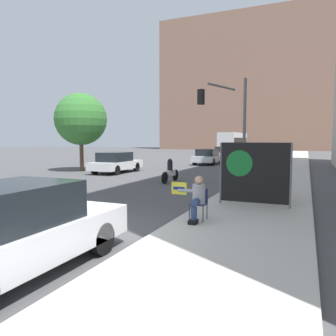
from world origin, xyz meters
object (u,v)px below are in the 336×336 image
(protest_banner, at_px, (254,173))
(car_on_road_midblock, at_px, (208,157))
(car_on_road_distant, at_px, (224,153))
(motorcycle_on_road, at_px, (170,172))
(traffic_light_pole, at_px, (226,113))
(street_tree_near_curb, at_px, (81,119))
(pedestrian_behind, at_px, (281,171))
(city_bus_on_road, at_px, (233,142))
(car_on_road_far_lane, at_px, (253,150))
(seated_protester, at_px, (197,197))
(parked_car_curbside, at_px, (11,231))
(jogger_on_sidewalk, at_px, (270,175))
(car_on_road_nearest, at_px, (116,162))

(protest_banner, bearing_deg, car_on_road_midblock, 110.31)
(protest_banner, height_order, car_on_road_distant, protest_banner)
(car_on_road_midblock, relative_size, motorcycle_on_road, 2.10)
(car_on_road_distant, relative_size, motorcycle_on_road, 2.09)
(protest_banner, height_order, car_on_road_midblock, protest_banner)
(traffic_light_pole, relative_size, street_tree_near_curb, 0.94)
(car_on_road_midblock, bearing_deg, car_on_road_distant, 91.72)
(pedestrian_behind, xyz_separation_m, city_bus_on_road, (-10.42, 41.09, 0.88))
(car_on_road_far_lane, bearing_deg, protest_banner, -81.49)
(traffic_light_pole, relative_size, car_on_road_midblock, 1.18)
(pedestrian_behind, bearing_deg, city_bus_on_road, -179.38)
(city_bus_on_road, distance_m, motorcycle_on_road, 38.72)
(seated_protester, distance_m, car_on_road_distant, 29.22)
(traffic_light_pole, height_order, car_on_road_distant, traffic_light_pole)
(parked_car_curbside, xyz_separation_m, city_bus_on_road, (-6.84, 50.60, 1.19))
(jogger_on_sidewalk, xyz_separation_m, car_on_road_far_lane, (-5.82, 35.09, -0.29))
(parked_car_curbside, relative_size, motorcycle_on_road, 2.08)
(motorcycle_on_road, bearing_deg, pedestrian_behind, -24.80)
(car_on_road_distant, height_order, street_tree_near_curb, street_tree_near_curb)
(traffic_light_pole, distance_m, street_tree_near_curb, 11.14)
(jogger_on_sidewalk, bearing_deg, city_bus_on_road, -84.41)
(seated_protester, relative_size, parked_car_curbside, 0.27)
(jogger_on_sidewalk, height_order, traffic_light_pole, traffic_light_pole)
(city_bus_on_road, bearing_deg, street_tree_near_curb, -95.91)
(car_on_road_midblock, xyz_separation_m, motorcycle_on_road, (1.69, -13.06, -0.17))
(protest_banner, relative_size, motorcycle_on_road, 1.07)
(pedestrian_behind, relative_size, motorcycle_on_road, 0.86)
(car_on_road_distant, xyz_separation_m, motorcycle_on_road, (1.91, -20.67, -0.19))
(seated_protester, distance_m, car_on_road_midblock, 21.77)
(city_bus_on_road, bearing_deg, traffic_light_pole, -78.84)
(pedestrian_behind, bearing_deg, car_on_road_distant, -175.36)
(jogger_on_sidewalk, relative_size, protest_banner, 0.79)
(seated_protester, xyz_separation_m, city_bus_on_road, (-8.70, 46.35, 1.19))
(pedestrian_behind, xyz_separation_m, car_on_road_midblock, (-7.47, 15.74, -0.35))
(pedestrian_behind, height_order, protest_banner, protest_banner)
(city_bus_on_road, relative_size, motorcycle_on_road, 5.48)
(city_bus_on_road, bearing_deg, motorcycle_on_road, -83.12)
(car_on_road_midblock, relative_size, street_tree_near_curb, 0.79)
(traffic_light_pole, distance_m, car_on_road_nearest, 8.71)
(seated_protester, bearing_deg, pedestrian_behind, 63.02)
(pedestrian_behind, relative_size, protest_banner, 0.80)
(traffic_light_pole, height_order, motorcycle_on_road, traffic_light_pole)
(traffic_light_pole, bearing_deg, pedestrian_behind, -52.01)
(parked_car_curbside, height_order, car_on_road_distant, parked_car_curbside)
(car_on_road_nearest, xyz_separation_m, car_on_road_distant, (3.39, 17.60, 0.03))
(seated_protester, height_order, parked_car_curbside, parked_car_curbside)
(parked_car_curbside, distance_m, city_bus_on_road, 51.08)
(seated_protester, height_order, jogger_on_sidewalk, jogger_on_sidewalk)
(motorcycle_on_road, bearing_deg, car_on_road_distant, 95.29)
(car_on_road_nearest, bearing_deg, street_tree_near_curb, 176.73)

